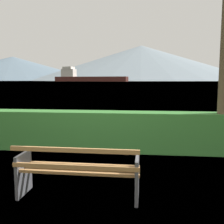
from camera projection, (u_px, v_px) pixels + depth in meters
ground_plane at (79, 196)px, 4.15m from camera, size 1400.00×1400.00×0.00m
water_surface at (140, 81)px, 306.48m from camera, size 620.00×620.00×0.00m
park_bench at (78, 171)px, 4.04m from camera, size 1.91×0.59×0.87m
hedge_row at (104, 131)px, 6.82m from camera, size 11.25×0.63×1.02m
cargo_ship_large at (85, 77)px, 269.01m from camera, size 77.57×25.69×15.29m
distant_hills at (107, 66)px, 556.25m from camera, size 917.74×477.14×69.80m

